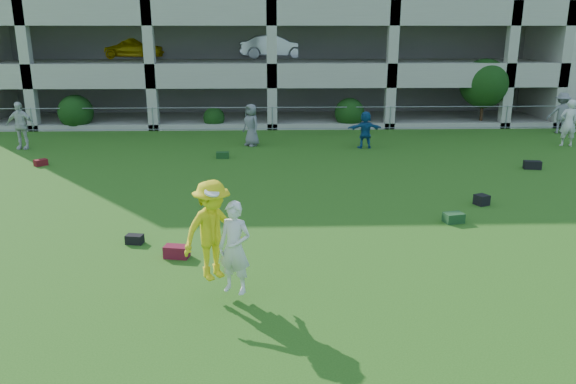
{
  "coord_description": "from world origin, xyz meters",
  "views": [
    {
      "loc": [
        -0.17,
        -9.26,
        4.99
      ],
      "look_at": [
        0.25,
        3.0,
        1.4
      ],
      "focal_mm": 35.0,
      "sensor_mm": 36.0,
      "label": 1
    }
  ],
  "objects_px": {
    "frisbee_contest": "(217,234)",
    "parking_garage": "(270,11)",
    "bystander_c": "(251,125)",
    "crate_d": "(482,200)",
    "bystander_d": "(365,130)",
    "bystander_f": "(561,113)",
    "bystander_b": "(20,125)",
    "bystander_e": "(568,123)"
  },
  "relations": [
    {
      "from": "frisbee_contest",
      "to": "parking_garage",
      "type": "xyz_separation_m",
      "value": [
        1.14,
        27.07,
        4.73
      ]
    },
    {
      "from": "bystander_c",
      "to": "crate_d",
      "type": "relative_size",
      "value": 5.23
    },
    {
      "from": "bystander_d",
      "to": "bystander_f",
      "type": "height_order",
      "value": "bystander_f"
    },
    {
      "from": "bystander_d",
      "to": "crate_d",
      "type": "xyz_separation_m",
      "value": [
        2.09,
        -8.2,
        -0.65
      ]
    },
    {
      "from": "bystander_b",
      "to": "parking_garage",
      "type": "xyz_separation_m",
      "value": [
        10.73,
        12.92,
        5.0
      ]
    },
    {
      "from": "bystander_f",
      "to": "frisbee_contest",
      "type": "distance_m",
      "value": 22.93
    },
    {
      "from": "bystander_b",
      "to": "parking_garage",
      "type": "distance_m",
      "value": 17.53
    },
    {
      "from": "bystander_c",
      "to": "bystander_e",
      "type": "bearing_deg",
      "value": 47.21
    },
    {
      "from": "frisbee_contest",
      "to": "parking_garage",
      "type": "distance_m",
      "value": 27.5
    },
    {
      "from": "bystander_c",
      "to": "parking_garage",
      "type": "xyz_separation_m",
      "value": [
        0.93,
        12.56,
        5.1
      ]
    },
    {
      "from": "bystander_e",
      "to": "frisbee_contest",
      "type": "relative_size",
      "value": 0.95
    },
    {
      "from": "bystander_d",
      "to": "crate_d",
      "type": "relative_size",
      "value": 4.56
    },
    {
      "from": "bystander_c",
      "to": "parking_garage",
      "type": "distance_m",
      "value": 13.59
    },
    {
      "from": "bystander_c",
      "to": "parking_garage",
      "type": "height_order",
      "value": "parking_garage"
    },
    {
      "from": "bystander_c",
      "to": "bystander_e",
      "type": "relative_size",
      "value": 0.9
    },
    {
      "from": "bystander_c",
      "to": "bystander_b",
      "type": "bearing_deg",
      "value": -128.37
    },
    {
      "from": "bystander_b",
      "to": "parking_garage",
      "type": "bearing_deg",
      "value": 52.32
    },
    {
      "from": "bystander_c",
      "to": "frisbee_contest",
      "type": "bearing_deg",
      "value": -41.32
    },
    {
      "from": "bystander_e",
      "to": "crate_d",
      "type": "bearing_deg",
      "value": 56.82
    },
    {
      "from": "bystander_b",
      "to": "crate_d",
      "type": "xyz_separation_m",
      "value": [
        16.8,
        -8.52,
        -0.86
      ]
    },
    {
      "from": "bystander_f",
      "to": "crate_d",
      "type": "relative_size",
      "value": 5.66
    },
    {
      "from": "parking_garage",
      "to": "crate_d",
      "type": "bearing_deg",
      "value": -74.21
    },
    {
      "from": "parking_garage",
      "to": "bystander_c",
      "type": "bearing_deg",
      "value": -94.25
    },
    {
      "from": "crate_d",
      "to": "parking_garage",
      "type": "xyz_separation_m",
      "value": [
        -6.06,
        21.45,
        5.86
      ]
    },
    {
      "from": "bystander_c",
      "to": "frisbee_contest",
      "type": "distance_m",
      "value": 14.52
    },
    {
      "from": "bystander_c",
      "to": "bystander_f",
      "type": "xyz_separation_m",
      "value": [
        15.11,
        2.56,
        0.07
      ]
    },
    {
      "from": "bystander_c",
      "to": "frisbee_contest",
      "type": "height_order",
      "value": "frisbee_contest"
    },
    {
      "from": "bystander_b",
      "to": "frisbee_contest",
      "type": "relative_size",
      "value": 0.94
    },
    {
      "from": "bystander_d",
      "to": "frisbee_contest",
      "type": "bearing_deg",
      "value": 64.78
    },
    {
      "from": "bystander_e",
      "to": "bystander_d",
      "type": "bearing_deg",
      "value": 6.98
    },
    {
      "from": "parking_garage",
      "to": "bystander_f",
      "type": "bearing_deg",
      "value": -35.21
    },
    {
      "from": "bystander_d",
      "to": "bystander_f",
      "type": "relative_size",
      "value": 0.81
    },
    {
      "from": "bystander_d",
      "to": "crate_d",
      "type": "height_order",
      "value": "bystander_d"
    },
    {
      "from": "bystander_f",
      "to": "frisbee_contest",
      "type": "height_order",
      "value": "frisbee_contest"
    },
    {
      "from": "bystander_c",
      "to": "parking_garage",
      "type": "bearing_deg",
      "value": 135.26
    },
    {
      "from": "bystander_f",
      "to": "bystander_c",
      "type": "bearing_deg",
      "value": 23.15
    },
    {
      "from": "bystander_e",
      "to": "frisbee_contest",
      "type": "xyz_separation_m",
      "value": [
        -14.03,
        -13.96,
        0.27
      ]
    },
    {
      "from": "bystander_b",
      "to": "bystander_c",
      "type": "bearing_deg",
      "value": 4.15
    },
    {
      "from": "bystander_b",
      "to": "bystander_f",
      "type": "distance_m",
      "value": 25.08
    },
    {
      "from": "bystander_e",
      "to": "frisbee_contest",
      "type": "bearing_deg",
      "value": 51.0
    },
    {
      "from": "bystander_b",
      "to": "bystander_e",
      "type": "distance_m",
      "value": 23.63
    },
    {
      "from": "bystander_d",
      "to": "bystander_f",
      "type": "bearing_deg",
      "value": -167.29
    }
  ]
}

